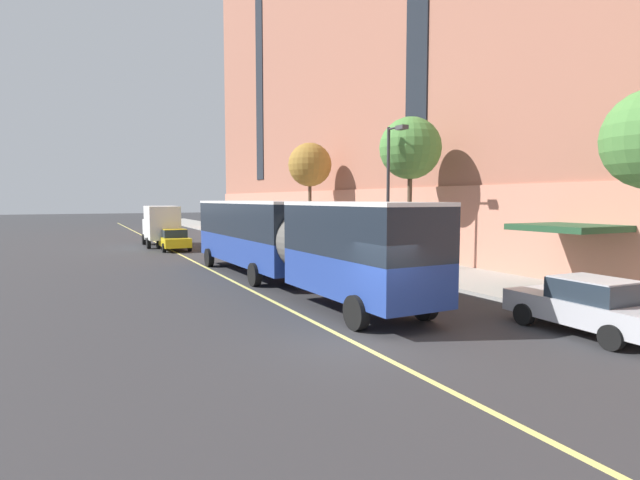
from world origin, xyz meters
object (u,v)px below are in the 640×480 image
object	(u,v)px
parked_car_black_1	(320,251)
box_truck	(161,224)
street_tree_far_downtown	(310,165)
city_bus	(284,237)
street_lamp	(391,183)
parked_car_champagne_0	(277,242)
taxi_cab	(174,239)
street_tree_far_uptown	(410,149)
parked_car_darkgray_4	(243,235)
parked_car_red_2	(387,265)
parked_car_silver_3	(588,306)

from	to	relation	value
parked_car_black_1	box_truck	world-z (taller)	box_truck
street_tree_far_downtown	box_truck	bearing A→B (deg)	149.46
city_bus	street_lamp	bearing A→B (deg)	10.07
parked_car_champagne_0	street_lamp	world-z (taller)	street_lamp
street_tree_far_downtown	taxi_cab	bearing A→B (deg)	163.58
street_tree_far_uptown	parked_car_darkgray_4	bearing A→B (deg)	101.96
parked_car_champagne_0	parked_car_red_2	world-z (taller)	same
taxi_cab	street_tree_far_uptown	size ratio (longest dim) A/B	0.58
parked_car_darkgray_4	street_lamp	bearing A→B (deg)	-84.44
city_bus	parked_car_champagne_0	bearing A→B (deg)	69.72
city_bus	taxi_cab	distance (m)	17.45
parked_car_red_2	street_tree_far_downtown	world-z (taller)	street_tree_far_downtown
parked_car_black_1	parked_car_darkgray_4	bearing A→B (deg)	89.68
parked_car_black_1	taxi_cab	world-z (taller)	same
parked_car_red_2	taxi_cab	distance (m)	19.59
street_tree_far_uptown	parked_car_black_1	bearing A→B (deg)	139.92
taxi_cab	street_tree_far_uptown	xyz separation A→B (m)	(9.61, -15.27, 5.57)
parked_car_red_2	street_tree_far_uptown	xyz separation A→B (m)	(3.70, 3.41, 5.57)
parked_car_darkgray_4	box_truck	world-z (taller)	box_truck
city_bus	parked_car_silver_3	bearing A→B (deg)	-67.72
parked_car_black_1	parked_car_red_2	size ratio (longest dim) A/B	0.94
parked_car_champagne_0	street_tree_far_downtown	world-z (taller)	street_tree_far_downtown
parked_car_silver_3	street_lamp	world-z (taller)	street_lamp
city_bus	street_tree_far_downtown	distance (m)	17.11
street_lamp	parked_car_silver_3	bearing A→B (deg)	-98.14
parked_car_black_1	parked_car_darkgray_4	size ratio (longest dim) A/B	1.03
city_bus	parked_car_darkgray_4	bearing A→B (deg)	77.26
parked_car_darkgray_4	street_lamp	distance (m)	18.80
box_truck	street_lamp	size ratio (longest dim) A/B	0.91
parked_car_champagne_0	parked_car_darkgray_4	xyz separation A→B (m)	(-0.13, 7.18, -0.00)
street_lamp	street_tree_far_uptown	bearing A→B (deg)	27.18
city_bus	parked_car_black_1	xyz separation A→B (m)	(4.31, 5.23, -1.31)
city_bus	street_tree_far_uptown	world-z (taller)	street_tree_far_uptown
box_truck	street_tree_far_uptown	size ratio (longest dim) A/B	0.82
street_tree_far_uptown	street_lamp	bearing A→B (deg)	-152.82
parked_car_red_2	parked_car_darkgray_4	xyz separation A→B (m)	(0.02, 20.78, -0.00)
parked_car_champagne_0	city_bus	bearing A→B (deg)	-110.28
parked_car_red_2	parked_car_silver_3	bearing A→B (deg)	-89.47
parked_car_black_1	parked_car_red_2	distance (m)	6.57
city_bus	box_truck	distance (m)	20.50
city_bus	street_tree_far_downtown	world-z (taller)	street_tree_far_downtown
parked_car_darkgray_4	parked_car_black_1	bearing A→B (deg)	-90.32
parked_car_red_2	street_lamp	world-z (taller)	street_lamp
parked_car_champagne_0	street_tree_far_uptown	bearing A→B (deg)	-70.82
taxi_cab	street_lamp	xyz separation A→B (m)	(7.72, -16.24, 3.71)
city_bus	parked_car_darkgray_4	size ratio (longest dim) A/B	4.19
street_tree_far_downtown	street_lamp	bearing A→B (deg)	-98.03
parked_car_champagne_0	parked_car_silver_3	bearing A→B (deg)	-90.16
city_bus	parked_car_black_1	world-z (taller)	city_bus
street_lamp	street_tree_far_downtown	bearing A→B (deg)	81.97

